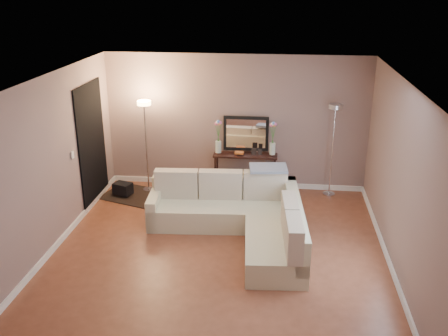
# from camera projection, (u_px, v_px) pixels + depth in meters

# --- Properties ---
(floor) EXTENTS (5.00, 5.50, 0.01)m
(floor) POSITION_uv_depth(u_px,v_px,m) (218.00, 256.00, 7.44)
(floor) COLOR brown
(floor) RESTS_ON ground
(ceiling) EXTENTS (5.00, 5.50, 0.01)m
(ceiling) POSITION_uv_depth(u_px,v_px,m) (217.00, 82.00, 6.52)
(ceiling) COLOR white
(ceiling) RESTS_ON ground
(wall_back) EXTENTS (5.00, 0.02, 2.60)m
(wall_back) POSITION_uv_depth(u_px,v_px,m) (236.00, 123.00, 9.54)
(wall_back) COLOR gray
(wall_back) RESTS_ON ground
(wall_front) EXTENTS (5.00, 0.02, 2.60)m
(wall_front) POSITION_uv_depth(u_px,v_px,m) (177.00, 287.00, 4.41)
(wall_front) COLOR gray
(wall_front) RESTS_ON ground
(wall_left) EXTENTS (0.02, 5.50, 2.60)m
(wall_left) POSITION_uv_depth(u_px,v_px,m) (46.00, 167.00, 7.25)
(wall_left) COLOR gray
(wall_left) RESTS_ON ground
(wall_right) EXTENTS (0.02, 5.50, 2.60)m
(wall_right) POSITION_uv_depth(u_px,v_px,m) (402.00, 183.00, 6.70)
(wall_right) COLOR gray
(wall_right) RESTS_ON ground
(baseboard_back) EXTENTS (5.00, 0.03, 0.10)m
(baseboard_back) POSITION_uv_depth(u_px,v_px,m) (235.00, 183.00, 9.96)
(baseboard_back) COLOR white
(baseboard_back) RESTS_ON ground
(baseboard_left) EXTENTS (0.03, 5.50, 0.10)m
(baseboard_left) POSITION_uv_depth(u_px,v_px,m) (58.00, 243.00, 7.69)
(baseboard_left) COLOR white
(baseboard_left) RESTS_ON ground
(baseboard_right) EXTENTS (0.03, 5.50, 0.10)m
(baseboard_right) POSITION_uv_depth(u_px,v_px,m) (389.00, 263.00, 7.14)
(baseboard_right) COLOR white
(baseboard_right) RESTS_ON ground
(doorway) EXTENTS (0.02, 1.20, 2.20)m
(doorway) POSITION_uv_depth(u_px,v_px,m) (92.00, 145.00, 8.90)
(doorway) COLOR black
(doorway) RESTS_ON ground
(switch_plate) EXTENTS (0.02, 0.08, 0.12)m
(switch_plate) POSITION_uv_depth(u_px,v_px,m) (72.00, 155.00, 8.07)
(switch_plate) COLOR white
(switch_plate) RESTS_ON ground
(sectional_sofa) EXTENTS (2.62, 2.40, 0.86)m
(sectional_sofa) POSITION_uv_depth(u_px,v_px,m) (242.00, 216.00, 7.97)
(sectional_sofa) COLOR beige
(sectional_sofa) RESTS_ON floor
(throw_blanket) EXTENTS (0.66, 0.43, 0.08)m
(throw_blanket) POSITION_uv_depth(u_px,v_px,m) (268.00, 168.00, 8.29)
(throw_blanket) COLOR gray
(throw_blanket) RESTS_ON sectional_sofa
(console_table) EXTENTS (1.22, 0.34, 0.75)m
(console_table) POSITION_uv_depth(u_px,v_px,m) (241.00, 170.00, 9.61)
(console_table) COLOR black
(console_table) RESTS_ON floor
(leaning_mirror) EXTENTS (0.86, 0.05, 0.67)m
(leaning_mirror) POSITION_uv_depth(u_px,v_px,m) (246.00, 134.00, 9.50)
(leaning_mirror) COLOR black
(leaning_mirror) RESTS_ON console_table
(table_decor) EXTENTS (0.51, 0.11, 0.12)m
(table_decor) POSITION_uv_depth(u_px,v_px,m) (245.00, 152.00, 9.43)
(table_decor) COLOR #C96023
(table_decor) RESTS_ON console_table
(flower_vase_left) EXTENTS (0.14, 0.11, 0.64)m
(flower_vase_left) POSITION_uv_depth(u_px,v_px,m) (218.00, 139.00, 9.43)
(flower_vase_left) COLOR silver
(flower_vase_left) RESTS_ON console_table
(flower_vase_right) EXTENTS (0.14, 0.11, 0.64)m
(flower_vase_right) POSITION_uv_depth(u_px,v_px,m) (273.00, 141.00, 9.33)
(flower_vase_right) COLOR silver
(flower_vase_right) RESTS_ON console_table
(floor_lamp_lit) EXTENTS (0.32, 0.32, 1.78)m
(floor_lamp_lit) POSITION_uv_depth(u_px,v_px,m) (145.00, 128.00, 9.32)
(floor_lamp_lit) COLOR silver
(floor_lamp_lit) RESTS_ON floor
(floor_lamp_unlit) EXTENTS (0.29, 0.29, 1.77)m
(floor_lamp_unlit) POSITION_uv_depth(u_px,v_px,m) (334.00, 132.00, 9.12)
(floor_lamp_unlit) COLOR silver
(floor_lamp_unlit) RESTS_ON floor
(charcoal_rug) EXTENTS (1.38, 1.19, 0.02)m
(charcoal_rug) POSITION_uv_depth(u_px,v_px,m) (135.00, 195.00, 9.51)
(charcoal_rug) COLOR black
(charcoal_rug) RESTS_ON floor
(black_bag) EXTENTS (0.39, 0.32, 0.21)m
(black_bag) POSITION_uv_depth(u_px,v_px,m) (123.00, 188.00, 9.46)
(black_bag) COLOR black
(black_bag) RESTS_ON charcoal_rug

